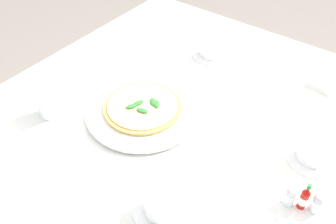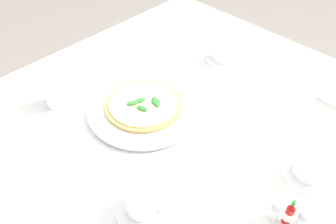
% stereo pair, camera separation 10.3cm
% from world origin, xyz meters
% --- Properties ---
extents(dining_table, '(1.22, 1.22, 0.76)m').
position_xyz_m(dining_table, '(0.00, 0.00, 0.64)').
color(dining_table, white).
rests_on(dining_table, ground_plane).
extents(pizza_plate, '(0.34, 0.34, 0.02)m').
position_xyz_m(pizza_plate, '(0.14, 0.06, 0.77)').
color(pizza_plate, white).
rests_on(pizza_plate, dining_table).
extents(pizza, '(0.23, 0.23, 0.02)m').
position_xyz_m(pizza, '(0.14, 0.06, 0.78)').
color(pizza, tan).
rests_on(pizza, pizza_plate).
extents(coffee_cup_left_edge, '(0.13, 0.13, 0.07)m').
position_xyz_m(coffee_cup_left_edge, '(-0.10, 0.29, 0.79)').
color(coffee_cup_left_edge, white).
rests_on(coffee_cup_left_edge, dining_table).
extents(coffee_cup_center_back, '(0.13, 0.13, 0.06)m').
position_xyz_m(coffee_cup_center_back, '(0.14, -0.32, 0.79)').
color(coffee_cup_center_back, white).
rests_on(coffee_cup_center_back, dining_table).
extents(coffee_cup_far_right, '(0.13, 0.13, 0.07)m').
position_xyz_m(coffee_cup_far_right, '(-0.33, -0.07, 0.79)').
color(coffee_cup_far_right, white).
rests_on(coffee_cup_far_right, dining_table).
extents(water_glass_far_left, '(0.07, 0.07, 0.11)m').
position_xyz_m(water_glass_far_left, '(0.36, 0.23, 0.81)').
color(water_glass_far_left, white).
rests_on(water_glass_far_left, dining_table).
extents(hot_sauce_bottle, '(0.02, 0.02, 0.08)m').
position_xyz_m(hot_sauce_bottle, '(-0.36, 0.09, 0.79)').
color(hot_sauce_bottle, '#B7140F').
rests_on(hot_sauce_bottle, dining_table).
extents(salt_shaker, '(0.03, 0.03, 0.06)m').
position_xyz_m(salt_shaker, '(-0.33, 0.10, 0.78)').
color(salt_shaker, white).
rests_on(salt_shaker, dining_table).
extents(pepper_shaker, '(0.03, 0.03, 0.06)m').
position_xyz_m(pepper_shaker, '(-0.39, 0.08, 0.78)').
color(pepper_shaker, white).
rests_on(pepper_shaker, dining_table).
extents(menu_card, '(0.09, 0.01, 0.06)m').
position_xyz_m(menu_card, '(-0.24, -0.36, 0.79)').
color(menu_card, white).
rests_on(menu_card, dining_table).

